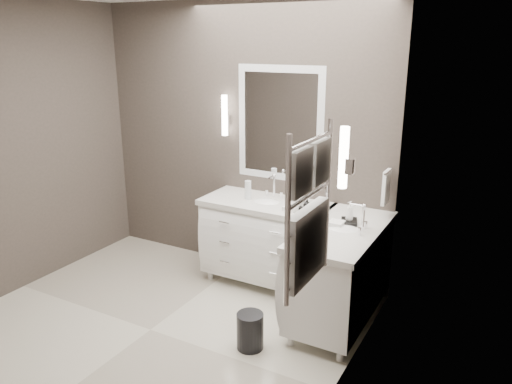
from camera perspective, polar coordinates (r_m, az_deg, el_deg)
The scene contains 19 objects.
floor at distance 4.41m, azimuth -11.97°, elevation -15.20°, with size 3.20×3.00×0.01m, color beige.
wall_back at distance 5.06m, azimuth -1.82°, elevation 5.95°, with size 3.20×0.01×2.70m, color #413834.
wall_left at distance 5.07m, azimuth -26.94°, elevation 4.12°, with size 0.01×3.00×2.70m, color #413834.
wall_right at distance 3.08m, azimuth 9.80°, elevation -1.63°, with size 0.01×3.00×2.70m, color #413834.
vanity_back at distance 4.86m, azimuth 1.19°, elevation -5.16°, with size 1.24×0.59×0.97m.
vanity_right at distance 4.28m, azimuth 9.68°, elevation -8.66°, with size 0.59×1.24×0.97m.
mirror_back at distance 4.80m, azimuth 2.73°, elevation 7.76°, with size 0.90×0.02×1.10m.
mirror_right at distance 3.77m, azimuth 13.75°, elevation 4.74°, with size 0.02×0.90×1.10m.
sconce_back at distance 5.02m, azimuth -3.61°, elevation 8.65°, with size 0.06×0.06×0.40m.
sconce_right at distance 3.24m, azimuth 9.97°, elevation 3.76°, with size 0.06×0.06×0.40m.
towel_bar_corner at distance 4.42m, azimuth 14.65°, elevation 0.62°, with size 0.03×0.22×0.30m.
towel_ladder at distance 2.73m, azimuth 5.98°, elevation -2.99°, with size 0.06×0.58×0.90m.
waste_bin at distance 4.03m, azimuth -0.69°, elevation -15.60°, with size 0.21×0.21×0.30m, color black.
amenity_tray_back at distance 4.54m, azimuth 5.63°, elevation -1.83°, with size 0.15×0.12×0.02m, color black.
amenity_tray_right at distance 4.25m, azimuth 10.59°, elevation -3.33°, with size 0.13×0.17×0.03m, color black.
water_bottle at distance 4.78m, azimuth -0.92°, elevation 0.23°, with size 0.06×0.06×0.18m, color silver.
soap_bottle_a at distance 4.54m, azimuth 5.41°, elevation -0.82°, with size 0.06×0.06×0.12m, color white.
soap_bottle_b at distance 4.48m, azimuth 5.85°, elevation -1.33°, with size 0.07×0.07×0.09m, color black.
soap_bottle_c at distance 4.22m, azimuth 10.66°, elevation -2.14°, with size 0.06×0.06×0.16m, color white.
Camera 1 is at (2.53, -2.77, 2.32)m, focal length 35.00 mm.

